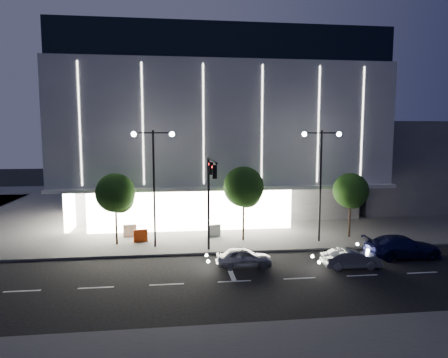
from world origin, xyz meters
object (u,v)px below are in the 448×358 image
tree_left (116,195)px  car_second (351,259)px  barrier_b (130,230)px  barrier_d (214,230)px  tree_mid (244,189)px  car_third (402,247)px  tree_right (351,193)px  street_lamp_west (154,171)px  barrier_a (141,236)px  street_lamp_east (321,169)px  traffic_mast (210,187)px  car_lead (244,258)px

tree_left → car_second: tree_left is taller
barrier_b → barrier_d: size_ratio=1.00×
tree_mid → barrier_b: (-9.28, 2.38, -3.68)m
car_third → car_second: bearing=109.9°
tree_right → car_third: (1.47, -5.40, -3.11)m
tree_left → barrier_b: size_ratio=5.20×
street_lamp_west → barrier_a: (-1.22, 1.51, -5.31)m
tree_mid → car_third: 12.31m
tree_left → street_lamp_east: bearing=-3.7°
tree_mid → car_second: bearing=-50.2°
car_second → street_lamp_east: bearing=-0.7°
street_lamp_east → barrier_d: bearing=163.2°
street_lamp_east → car_third: street_lamp_east is taller
tree_right → traffic_mast: bearing=-163.0°
barrier_a → barrier_b: size_ratio=1.00×
street_lamp_east → car_second: bearing=-90.8°
barrier_d → car_second: bearing=-57.1°
street_lamp_west → barrier_d: (4.77, 2.48, -5.31)m
tree_right → barrier_b: tree_right is taller
street_lamp_west → car_lead: (6.00, -5.01, -5.33)m
car_lead → barrier_a: (-7.22, 6.52, 0.02)m
car_second → barrier_b: (-15.18, 9.45, 0.03)m
tree_left → tree_mid: 10.00m
street_lamp_west → car_third: 18.77m
tree_right → car_second: 8.39m
street_lamp_west → barrier_a: street_lamp_west is taller
car_second → car_third: (4.58, 1.67, 0.15)m
traffic_mast → street_lamp_west: 4.89m
street_lamp_west → street_lamp_east: size_ratio=1.00×
barrier_a → traffic_mast: bearing=-50.9°
car_second → tree_left: bearing=66.1°
tree_right → barrier_d: 11.81m
tree_left → tree_right: 19.00m
street_lamp_west → street_lamp_east: 13.00m
tree_mid → barrier_a: 9.04m
car_second → car_third: 4.88m
tree_left → barrier_a: tree_left is taller
street_lamp_west → tree_right: bearing=3.6°
car_lead → car_second: size_ratio=0.98×
traffic_mast → tree_mid: 4.82m
tree_right → car_second: size_ratio=1.45×
street_lamp_east → tree_left: bearing=176.3°
street_lamp_west → street_lamp_east: (13.00, 0.00, 0.00)m
barrier_b → tree_left: bearing=-114.8°
tree_right → car_third: tree_right is taller
tree_left → barrier_a: bearing=15.6°
traffic_mast → tree_left: traffic_mast is taller
traffic_mast → barrier_d: 6.80m
tree_left → tree_right: tree_left is taller
street_lamp_west → tree_left: bearing=161.1°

